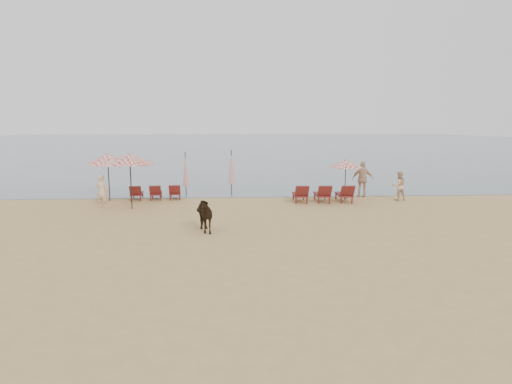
% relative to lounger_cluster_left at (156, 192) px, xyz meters
% --- Properties ---
extents(ground, '(120.00, 120.00, 0.00)m').
position_rel_lounger_cluster_left_xyz_m(ground, '(4.91, -9.67, -0.38)').
color(ground, tan).
rests_on(ground, ground).
extents(sea, '(160.00, 140.00, 0.06)m').
position_rel_lounger_cluster_left_xyz_m(sea, '(4.91, 70.33, -0.38)').
color(sea, '#51606B').
rests_on(sea, ground).
extents(lounger_cluster_left, '(2.65, 1.74, 0.55)m').
position_rel_lounger_cluster_left_xyz_m(lounger_cluster_left, '(0.00, 0.00, 0.00)').
color(lounger_cluster_left, maroon).
rests_on(lounger_cluster_left, ground).
extents(lounger_cluster_right, '(2.94, 1.80, 0.63)m').
position_rel_lounger_cluster_left_xyz_m(lounger_cluster_right, '(8.45, -1.27, 0.06)').
color(lounger_cluster_right, maroon).
rests_on(lounger_cluster_right, ground).
extents(umbrella_open_left_a, '(2.26, 2.26, 2.57)m').
position_rel_lounger_cluster_left_xyz_m(umbrella_open_left_a, '(-0.68, -2.42, 1.93)').
color(umbrella_open_left_a, black).
rests_on(umbrella_open_left_a, ground).
extents(umbrella_open_left_b, '(1.97, 2.01, 2.51)m').
position_rel_lounger_cluster_left_xyz_m(umbrella_open_left_b, '(-2.28, -0.24, 1.79)').
color(umbrella_open_left_b, black).
rests_on(umbrella_open_left_b, ground).
extents(umbrella_open_right, '(1.71, 1.71, 2.09)m').
position_rel_lounger_cluster_left_xyz_m(umbrella_open_right, '(9.74, -0.64, 1.50)').
color(umbrella_open_right, black).
rests_on(umbrella_open_right, ground).
extents(umbrella_closed_left, '(0.29, 0.29, 2.40)m').
position_rel_lounger_cluster_left_xyz_m(umbrella_closed_left, '(1.46, 0.88, 1.10)').
color(umbrella_closed_left, black).
rests_on(umbrella_closed_left, ground).
extents(umbrella_closed_right, '(0.30, 0.30, 2.48)m').
position_rel_lounger_cluster_left_xyz_m(umbrella_closed_right, '(3.91, 1.25, 1.14)').
color(umbrella_closed_right, black).
rests_on(umbrella_closed_right, ground).
extents(cow, '(1.11, 1.66, 1.29)m').
position_rel_lounger_cluster_left_xyz_m(cow, '(2.83, -6.81, 0.26)').
color(cow, black).
rests_on(cow, ground).
extents(beachgoer_left, '(0.64, 0.50, 1.55)m').
position_rel_lounger_cluster_left_xyz_m(beachgoer_left, '(-2.13, -1.98, 0.39)').
color(beachgoer_left, '#E4BA8E').
rests_on(beachgoer_left, ground).
extents(beachgoer_right_a, '(0.78, 0.64, 1.50)m').
position_rel_lounger_cluster_left_xyz_m(beachgoer_right_a, '(12.47, -0.89, 0.37)').
color(beachgoer_right_a, '#D8AE87').
rests_on(beachgoer_right_a, ground).
extents(beachgoer_right_b, '(1.21, 0.75, 1.92)m').
position_rel_lounger_cluster_left_xyz_m(beachgoer_right_b, '(10.92, 0.22, 0.57)').
color(beachgoer_right_b, tan).
rests_on(beachgoer_right_b, ground).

